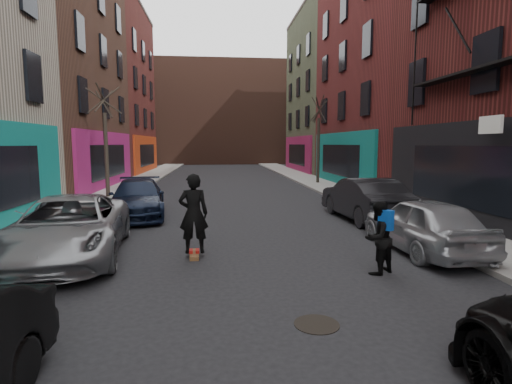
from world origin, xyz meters
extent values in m
cube|color=gray|center=(-6.25, 30.00, 0.07)|extent=(2.50, 84.00, 0.13)
cube|color=gray|center=(6.25, 30.00, 0.07)|extent=(2.50, 84.00, 0.13)
cube|color=#442A1D|center=(13.50, 16.00, 8.00)|extent=(12.00, 56.00, 16.00)
cube|color=#47281E|center=(0.00, 56.00, 7.00)|extent=(40.00, 10.00, 14.00)
imported|color=gray|center=(-4.32, 7.22, 0.75)|extent=(3.16, 5.66, 1.50)
imported|color=black|center=(-3.72, 12.72, 0.70)|extent=(2.59, 5.05, 1.40)
imported|color=#989BA0|center=(4.53, 6.89, 0.72)|extent=(1.85, 4.26, 1.43)
imported|color=black|center=(4.60, 11.22, 0.78)|extent=(1.93, 4.81, 1.56)
cube|color=brown|center=(-1.30, 6.99, 0.05)|extent=(0.26, 0.81, 0.10)
imported|color=black|center=(-1.30, 6.99, 1.08)|extent=(0.74, 0.50, 1.96)
imported|color=black|center=(2.66, 5.30, 0.78)|extent=(0.95, 0.90, 1.56)
cube|color=#0C42A9|center=(2.76, 5.15, 1.19)|extent=(0.28, 0.33, 0.42)
cylinder|color=black|center=(0.77, 3.03, 0.01)|extent=(0.72, 0.72, 0.01)
camera|label=1|loc=(-0.74, -2.69, 2.76)|focal=28.00mm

